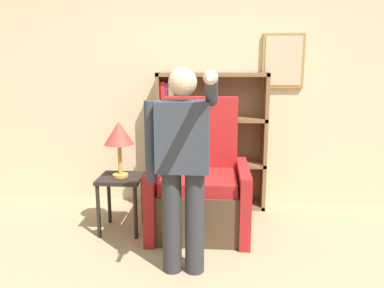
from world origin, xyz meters
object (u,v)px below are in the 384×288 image
at_px(side_table, 121,187).
at_px(armchair, 199,190).
at_px(bookcase, 202,143).
at_px(table_lamp, 119,135).
at_px(person_standing, 183,161).

bearing_deg(side_table, armchair, 7.39).
distance_m(bookcase, side_table, 1.10).
height_order(bookcase, armchair, bookcase).
bearing_deg(table_lamp, bookcase, 44.50).
height_order(bookcase, table_lamp, bookcase).
xyz_separation_m(bookcase, side_table, (-0.76, -0.75, -0.29)).
relative_size(person_standing, side_table, 2.87).
bearing_deg(bookcase, person_standing, -93.40).
relative_size(bookcase, armchair, 1.18).
distance_m(side_table, table_lamp, 0.51).
bearing_deg(person_standing, armchair, 83.96).
xyz_separation_m(armchair, table_lamp, (-0.76, -0.10, 0.56)).
relative_size(bookcase, table_lamp, 2.86).
bearing_deg(side_table, table_lamp, 116.57).
relative_size(armchair, table_lamp, 2.43).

